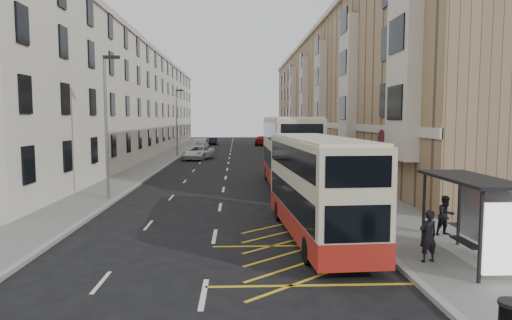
{
  "coord_description": "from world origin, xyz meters",
  "views": [
    {
      "loc": [
        0.9,
        -13.85,
        4.69
      ],
      "look_at": [
        1.78,
        7.11,
        2.76
      ],
      "focal_mm": 32.0,
      "sensor_mm": 36.0,
      "label": 1
    }
  ],
  "objects_px": {
    "double_decker_rear": "(289,152)",
    "pedestrian_near": "(428,236)",
    "pedestrian_far": "(356,200)",
    "car_red": "(261,141)",
    "street_lamp_far": "(177,119)",
    "car_dark": "(214,141)",
    "street_lamp_near": "(107,119)",
    "pedestrian_mid": "(446,215)",
    "bus_shelter": "(480,202)",
    "double_decker_front": "(317,187)",
    "white_van": "(198,153)",
    "car_silver": "(202,145)"
  },
  "relations": [
    {
      "from": "street_lamp_near",
      "to": "pedestrian_far",
      "type": "relative_size",
      "value": 4.88
    },
    {
      "from": "bus_shelter",
      "to": "pedestrian_far",
      "type": "relative_size",
      "value": 2.59
    },
    {
      "from": "car_red",
      "to": "car_dark",
      "type": "bearing_deg",
      "value": -7.11
    },
    {
      "from": "car_red",
      "to": "car_silver",
      "type": "bearing_deg",
      "value": 55.36
    },
    {
      "from": "pedestrian_far",
      "to": "car_dark",
      "type": "xyz_separation_m",
      "value": [
        -9.6,
        60.52,
        -0.33
      ]
    },
    {
      "from": "pedestrian_far",
      "to": "white_van",
      "type": "height_order",
      "value": "pedestrian_far"
    },
    {
      "from": "double_decker_rear",
      "to": "pedestrian_near",
      "type": "relative_size",
      "value": 7.18
    },
    {
      "from": "pedestrian_far",
      "to": "bus_shelter",
      "type": "bearing_deg",
      "value": 126.13
    },
    {
      "from": "bus_shelter",
      "to": "street_lamp_near",
      "type": "height_order",
      "value": "street_lamp_near"
    },
    {
      "from": "car_red",
      "to": "street_lamp_near",
      "type": "bearing_deg",
      "value": 81.8
    },
    {
      "from": "street_lamp_near",
      "to": "car_dark",
      "type": "bearing_deg",
      "value": 86.78
    },
    {
      "from": "pedestrian_mid",
      "to": "pedestrian_far",
      "type": "height_order",
      "value": "pedestrian_far"
    },
    {
      "from": "street_lamp_far",
      "to": "white_van",
      "type": "height_order",
      "value": "street_lamp_far"
    },
    {
      "from": "double_decker_front",
      "to": "pedestrian_near",
      "type": "distance_m",
      "value": 4.75
    },
    {
      "from": "double_decker_front",
      "to": "car_dark",
      "type": "xyz_separation_m",
      "value": [
        -7.26,
        63.51,
        -1.38
      ]
    },
    {
      "from": "car_dark",
      "to": "car_red",
      "type": "height_order",
      "value": "car_red"
    },
    {
      "from": "bus_shelter",
      "to": "car_silver",
      "type": "distance_m",
      "value": 55.57
    },
    {
      "from": "car_red",
      "to": "white_van",
      "type": "bearing_deg",
      "value": 76.24
    },
    {
      "from": "street_lamp_far",
      "to": "pedestrian_mid",
      "type": "distance_m",
      "value": 41.86
    },
    {
      "from": "street_lamp_near",
      "to": "pedestrian_far",
      "type": "height_order",
      "value": "street_lamp_near"
    },
    {
      "from": "bus_shelter",
      "to": "pedestrian_near",
      "type": "distance_m",
      "value": 1.87
    },
    {
      "from": "pedestrian_mid",
      "to": "white_van",
      "type": "height_order",
      "value": "pedestrian_mid"
    },
    {
      "from": "white_van",
      "to": "pedestrian_mid",
      "type": "bearing_deg",
      "value": -54.34
    },
    {
      "from": "white_van",
      "to": "car_dark",
      "type": "relative_size",
      "value": 1.43
    },
    {
      "from": "white_van",
      "to": "pedestrian_far",
      "type": "bearing_deg",
      "value": -56.7
    },
    {
      "from": "bus_shelter",
      "to": "pedestrian_mid",
      "type": "relative_size",
      "value": 2.73
    },
    {
      "from": "pedestrian_near",
      "to": "car_dark",
      "type": "height_order",
      "value": "pedestrian_near"
    },
    {
      "from": "double_decker_front",
      "to": "pedestrian_far",
      "type": "height_order",
      "value": "double_decker_front"
    },
    {
      "from": "double_decker_rear",
      "to": "car_silver",
      "type": "xyz_separation_m",
      "value": [
        -8.63,
        37.11,
        -1.65
      ]
    },
    {
      "from": "double_decker_front",
      "to": "white_van",
      "type": "bearing_deg",
      "value": 98.86
    },
    {
      "from": "double_decker_front",
      "to": "pedestrian_mid",
      "type": "distance_m",
      "value": 5.13
    },
    {
      "from": "pedestrian_far",
      "to": "car_red",
      "type": "distance_m",
      "value": 58.89
    },
    {
      "from": "bus_shelter",
      "to": "car_red",
      "type": "xyz_separation_m",
      "value": [
        -3.18,
        65.87,
        -1.33
      ]
    },
    {
      "from": "street_lamp_far",
      "to": "car_dark",
      "type": "height_order",
      "value": "street_lamp_far"
    },
    {
      "from": "street_lamp_near",
      "to": "pedestrian_mid",
      "type": "xyz_separation_m",
      "value": [
        15.35,
        -8.77,
        -3.71
      ]
    },
    {
      "from": "pedestrian_near",
      "to": "double_decker_front",
      "type": "bearing_deg",
      "value": -64.18
    },
    {
      "from": "pedestrian_mid",
      "to": "pedestrian_far",
      "type": "distance_m",
      "value": 4.29
    },
    {
      "from": "pedestrian_far",
      "to": "white_van",
      "type": "bearing_deg",
      "value": -52.47
    },
    {
      "from": "street_lamp_far",
      "to": "white_van",
      "type": "distance_m",
      "value": 6.07
    },
    {
      "from": "pedestrian_near",
      "to": "car_red",
      "type": "distance_m",
      "value": 65.49
    },
    {
      "from": "pedestrian_near",
      "to": "pedestrian_mid",
      "type": "height_order",
      "value": "pedestrian_near"
    },
    {
      "from": "double_decker_rear",
      "to": "white_van",
      "type": "xyz_separation_m",
      "value": [
        -7.93,
        21.66,
        -1.66
      ]
    },
    {
      "from": "car_silver",
      "to": "street_lamp_far",
      "type": "bearing_deg",
      "value": -100.12
    },
    {
      "from": "street_lamp_near",
      "to": "street_lamp_far",
      "type": "distance_m",
      "value": 30.0
    },
    {
      "from": "street_lamp_near",
      "to": "car_silver",
      "type": "bearing_deg",
      "value": 87.08
    },
    {
      "from": "street_lamp_near",
      "to": "car_dark",
      "type": "distance_m",
      "value": 55.35
    },
    {
      "from": "double_decker_rear",
      "to": "pedestrian_far",
      "type": "relative_size",
      "value": 7.3
    },
    {
      "from": "car_red",
      "to": "pedestrian_mid",
      "type": "bearing_deg",
      "value": 97.48
    },
    {
      "from": "bus_shelter",
      "to": "double_decker_rear",
      "type": "distance_m",
      "value": 17.45
    },
    {
      "from": "pedestrian_near",
      "to": "pedestrian_mid",
      "type": "bearing_deg",
      "value": -135.98
    }
  ]
}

